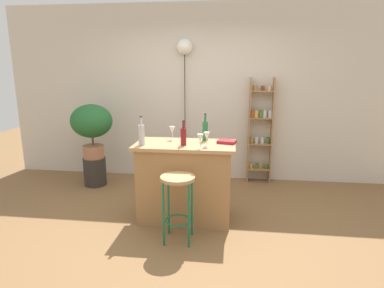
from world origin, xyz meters
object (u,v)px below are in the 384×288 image
at_px(bottle_olive_oil, 183,136).
at_px(wine_glass_right, 200,138).
at_px(wine_glass_center, 172,130).
at_px(potted_plant, 92,124).
at_px(bottle_wine_red, 205,130).
at_px(bottle_spirits_clear, 141,134).
at_px(plant_stool, 95,171).
at_px(wine_glass_left, 207,136).
at_px(cookbook, 227,142).
at_px(pendant_globe_light, 185,48).
at_px(spice_shelf, 260,129).
at_px(bar_stool, 178,193).

height_order(bottle_olive_oil, wine_glass_right, bottle_olive_oil).
xyz_separation_m(bottle_olive_oil, wine_glass_center, (-0.18, 0.29, 0.01)).
xyz_separation_m(potted_plant, bottle_wine_red, (1.81, -0.80, 0.10)).
height_order(bottle_spirits_clear, wine_glass_center, bottle_spirits_clear).
relative_size(plant_stool, wine_glass_center, 2.69).
distance_m(wine_glass_left, cookbook, 0.30).
distance_m(cookbook, pendant_globe_light, 1.99).
bearing_deg(potted_plant, bottle_olive_oil, -34.46).
bearing_deg(plant_stool, wine_glass_right, -34.33).
height_order(potted_plant, wine_glass_right, potted_plant).
relative_size(bottle_wine_red, cookbook, 1.59).
height_order(plant_stool, wine_glass_right, wine_glass_right).
distance_m(wine_glass_left, wine_glass_right, 0.14).
relative_size(bottle_olive_oil, bottle_wine_red, 0.87).
height_order(bottle_olive_oil, bottle_spirits_clear, bottle_spirits_clear).
bearing_deg(bottle_wine_red, bottle_olive_oil, -128.40).
height_order(potted_plant, bottle_spirits_clear, bottle_spirits_clear).
distance_m(spice_shelf, bottle_spirits_clear, 2.20).
bearing_deg(plant_stool, pendant_globe_light, 21.74).
height_order(plant_stool, potted_plant, potted_plant).
xyz_separation_m(potted_plant, wine_glass_left, (1.85, -1.10, 0.09)).
xyz_separation_m(potted_plant, cookbook, (2.08, -0.92, -0.01)).
bearing_deg(wine_glass_center, bottle_spirits_clear, -131.71).
bearing_deg(bottle_olive_oil, potted_plant, 145.54).
bearing_deg(cookbook, wine_glass_center, -177.52).
distance_m(spice_shelf, bottle_olive_oil, 1.88).
xyz_separation_m(spice_shelf, cookbook, (-0.50, -1.42, 0.10)).
bearing_deg(wine_glass_center, potted_plant, 150.26).
bearing_deg(bottle_wine_red, cookbook, -23.73).
relative_size(potted_plant, wine_glass_center, 5.10).
bearing_deg(wine_glass_center, spice_shelf, 47.92).
relative_size(potted_plant, bottle_wine_red, 2.51).
bearing_deg(bar_stool, bottle_spirits_clear, 140.32).
bearing_deg(bar_stool, wine_glass_center, 104.58).
xyz_separation_m(bar_stool, bottle_spirits_clear, (-0.49, 0.41, 0.53)).
bearing_deg(bar_stool, pendant_globe_light, 96.37).
relative_size(wine_glass_center, pendant_globe_light, 0.07).
xyz_separation_m(wine_glass_right, pendant_globe_light, (-0.43, 1.77, 1.04)).
relative_size(spice_shelf, bottle_spirits_clear, 5.00).
height_order(bottle_spirits_clear, wine_glass_left, bottle_spirits_clear).
distance_m(bottle_spirits_clear, cookbook, 1.00).
bearing_deg(bottle_spirits_clear, bottle_wine_red, 25.07).
bearing_deg(spice_shelf, bottle_olive_oil, -121.96).
bearing_deg(potted_plant, bottle_spirits_clear, -45.76).
xyz_separation_m(bottle_olive_oil, wine_glass_right, (0.21, -0.14, 0.01)).
bearing_deg(potted_plant, pendant_globe_light, 21.74).
relative_size(bottle_spirits_clear, wine_glass_right, 2.04).
height_order(bottle_wine_red, wine_glass_center, bottle_wine_red).
bearing_deg(bottle_spirits_clear, plant_stool, 134.24).
xyz_separation_m(wine_glass_left, cookbook, (0.22, 0.18, -0.10)).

